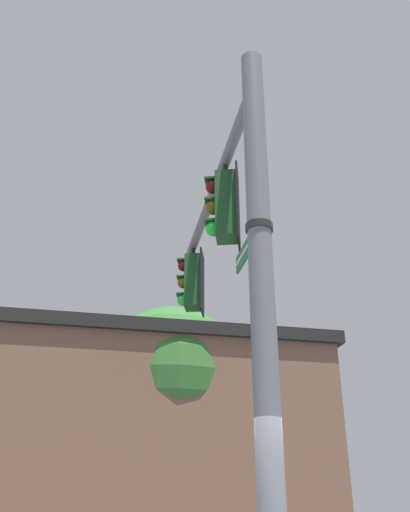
{
  "coord_description": "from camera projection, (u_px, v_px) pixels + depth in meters",
  "views": [
    {
      "loc": [
        -5.66,
        0.03,
        1.55
      ],
      "look_at": [
        3.13,
        0.92,
        5.73
      ],
      "focal_mm": 40.41,
      "sensor_mm": 36.0,
      "label": 1
    }
  ],
  "objects": [
    {
      "name": "signal_pole",
      "position": [
        263.0,
        317.0,
        5.93
      ],
      "size": [
        0.27,
        0.27,
        7.04
      ],
      "primitive_type": "cylinder",
      "color": "slate",
      "rests_on": "ground"
    },
    {
      "name": "mast_arm",
      "position": [
        211.0,
        199.0,
        9.63
      ],
      "size": [
        5.25,
        1.69,
        0.16
      ],
      "primitive_type": "cylinder",
      "rotation": [
        0.0,
        1.57,
        0.29
      ],
      "color": "slate"
    },
    {
      "name": "traffic_light_nearest_pole",
      "position": [
        225.0,
        207.0,
        8.31
      ],
      "size": [
        0.54,
        0.49,
        1.31
      ],
      "color": "black"
    },
    {
      "name": "traffic_light_mid_inner",
      "position": [
        192.0,
        282.0,
        10.86
      ],
      "size": [
        0.54,
        0.49,
        1.31
      ],
      "color": "black"
    },
    {
      "name": "street_name_sign",
      "position": [
        253.0,
        239.0,
        6.61
      ],
      "size": [
        1.16,
        0.47,
        0.22
      ],
      "color": "#147238"
    },
    {
      "name": "storefront_building",
      "position": [
        145.0,
        469.0,
        14.57
      ],
      "size": [
        9.44,
        10.04,
        5.77
      ],
      "color": "brown",
      "rests_on": "ground"
    },
    {
      "name": "tree_by_storefront",
      "position": [
        171.0,
        385.0,
        14.08
      ],
      "size": [
        3.81,
        3.81,
        6.64
      ],
      "color": "#4C3823",
      "rests_on": "ground"
    }
  ]
}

